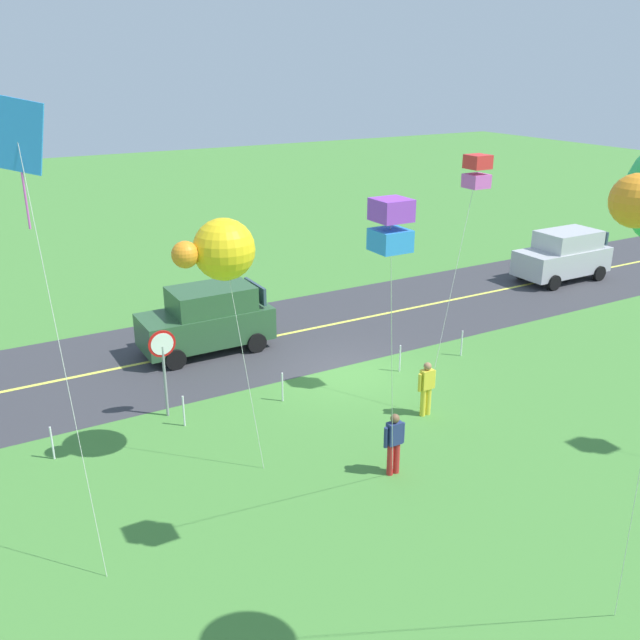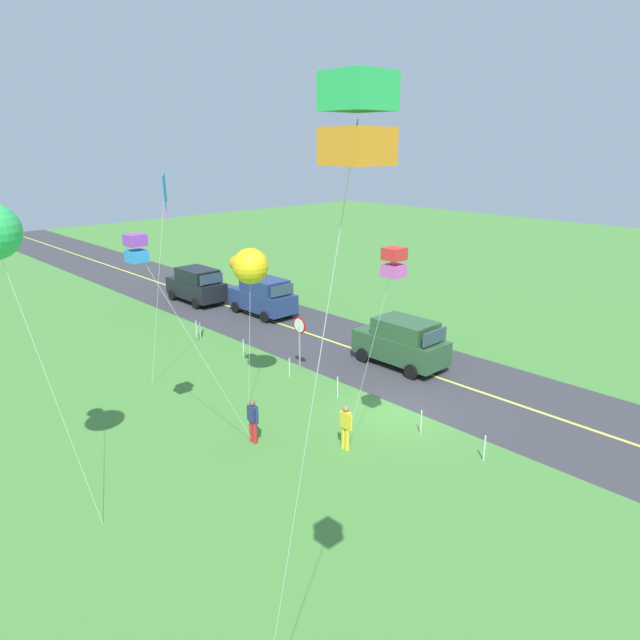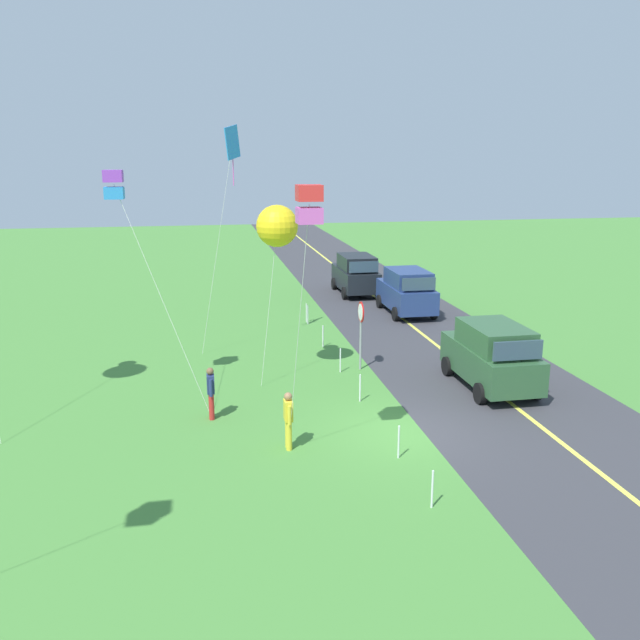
{
  "view_description": "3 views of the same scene",
  "coord_description": "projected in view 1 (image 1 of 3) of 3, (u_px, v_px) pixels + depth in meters",
  "views": [
    {
      "loc": [
        10.72,
        17.08,
        9.33
      ],
      "look_at": [
        1.87,
        1.55,
        2.66
      ],
      "focal_mm": 39.03,
      "sensor_mm": 36.0,
      "label": 1
    },
    {
      "loc": [
        -12.52,
        16.1,
        9.97
      ],
      "look_at": [
        1.81,
        2.47,
        3.87
      ],
      "focal_mm": 32.44,
      "sensor_mm": 36.0,
      "label": 2
    },
    {
      "loc": [
        -16.83,
        5.6,
        7.68
      ],
      "look_at": [
        0.64,
        2.37,
        3.26
      ],
      "focal_mm": 37.16,
      "sensor_mm": 36.0,
      "label": 3
    }
  ],
  "objects": [
    {
      "name": "asphalt_road",
      "position": [
        289.0,
        333.0,
        25.39
      ],
      "size": [
        120.0,
        7.0,
        0.0
      ],
      "primitive_type": "cube",
      "color": "#38383D",
      "rests_on": "ground"
    },
    {
      "name": "car_parked_west_far",
      "position": [
        564.0,
        255.0,
        31.26
      ],
      "size": [
        4.4,
        2.12,
        2.24
      ],
      "color": "#B7B7BC",
      "rests_on": "ground"
    },
    {
      "name": "kite_red_low",
      "position": [
        477.0,
        172.0,
        18.22
      ],
      "size": [
        1.82,
        0.62,
        7.05
      ],
      "color": "silver",
      "rests_on": "ground"
    },
    {
      "name": "kite_orange_near",
      "position": [
        18.0,
        144.0,
        11.66
      ],
      "size": [
        0.93,
        1.8,
        8.84
      ],
      "color": "silver",
      "rests_on": "ground"
    },
    {
      "name": "fence_post_0",
      "position": [
        462.0,
        343.0,
        23.31
      ],
      "size": [
        0.05,
        0.05,
        0.9
      ],
      "primitive_type": "cylinder",
      "color": "silver",
      "rests_on": "ground"
    },
    {
      "name": "car_suv_foreground",
      "position": [
        208.0,
        319.0,
        23.52
      ],
      "size": [
        4.4,
        2.12,
        2.24
      ],
      "color": "#2D5633",
      "rests_on": "ground"
    },
    {
      "name": "fence_post_1",
      "position": [
        400.0,
        358.0,
        22.13
      ],
      "size": [
        0.05,
        0.05,
        0.9
      ],
      "primitive_type": "cylinder",
      "color": "silver",
      "rests_on": "ground"
    },
    {
      "name": "fence_post_2",
      "position": [
        282.0,
        387.0,
        20.18
      ],
      "size": [
        0.05,
        0.05,
        0.9
      ],
      "primitive_type": "cylinder",
      "color": "silver",
      "rests_on": "ground"
    },
    {
      "name": "person_adult_near",
      "position": [
        426.0,
        387.0,
        19.25
      ],
      "size": [
        0.58,
        0.22,
        1.6
      ],
      "rotation": [
        0.0,
        0.0,
        4.0
      ],
      "color": "yellow",
      "rests_on": "ground"
    },
    {
      "name": "fence_post_4",
      "position": [
        52.0,
        443.0,
        17.22
      ],
      "size": [
        0.05,
        0.05,
        0.9
      ],
      "primitive_type": "cylinder",
      "color": "silver",
      "rests_on": "ground"
    },
    {
      "name": "person_adult_companion",
      "position": [
        394.0,
        442.0,
        16.47
      ],
      "size": [
        0.58,
        0.22,
        1.6
      ],
      "rotation": [
        0.0,
        0.0,
        5.69
      ],
      "color": "red",
      "rests_on": "ground"
    },
    {
      "name": "ground_plane",
      "position": [
        347.0,
        375.0,
        22.15
      ],
      "size": [
        120.0,
        120.0,
        0.1
      ],
      "primitive_type": "cube",
      "color": "#478438"
    },
    {
      "name": "stop_sign",
      "position": [
        163.0,
        357.0,
        18.88
      ],
      "size": [
        0.76,
        0.08,
        2.56
      ],
      "color": "gray",
      "rests_on": "ground"
    },
    {
      "name": "road_centre_stripe",
      "position": [
        289.0,
        333.0,
        25.39
      ],
      "size": [
        120.0,
        0.16,
        0.0
      ],
      "primitive_type": "cube",
      "color": "#E5E04C",
      "rests_on": "asphalt_road"
    },
    {
      "name": "fence_post_3",
      "position": [
        184.0,
        411.0,
        18.8
      ],
      "size": [
        0.05,
        0.05,
        0.9
      ],
      "primitive_type": "cylinder",
      "color": "silver",
      "rests_on": "ground"
    },
    {
      "name": "kite_green_far",
      "position": [
        221.0,
        250.0,
        15.39
      ],
      "size": [
        1.9,
        1.4,
        6.11
      ],
      "color": "silver",
      "rests_on": "ground"
    },
    {
      "name": "kite_blue_mid",
      "position": [
        391.0,
        226.0,
        11.26
      ],
      "size": [
        2.47,
        2.89,
        7.27
      ],
      "color": "silver",
      "rests_on": "ground"
    }
  ]
}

